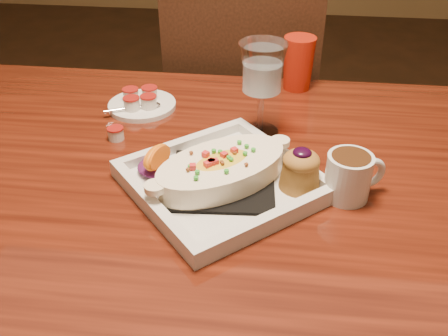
# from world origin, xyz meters

# --- Properties ---
(table) EXTENTS (1.50, 0.90, 0.75)m
(table) POSITION_xyz_m (0.00, 0.00, 0.65)
(table) COLOR maroon
(table) RESTS_ON floor
(chair_far) EXTENTS (0.42, 0.42, 0.93)m
(chair_far) POSITION_xyz_m (-0.00, 0.63, 0.51)
(chair_far) COLOR black
(chair_far) RESTS_ON floor
(plate) EXTENTS (0.39, 0.39, 0.08)m
(plate) POSITION_xyz_m (0.03, -0.01, 0.78)
(plate) COLOR silver
(plate) RESTS_ON table
(coffee_mug) EXTENTS (0.10, 0.07, 0.08)m
(coffee_mug) POSITION_xyz_m (0.22, -0.01, 0.79)
(coffee_mug) COLOR silver
(coffee_mug) RESTS_ON table
(goblet) EXTENTS (0.09, 0.09, 0.19)m
(goblet) POSITION_xyz_m (0.07, 0.17, 0.88)
(goblet) COLOR silver
(goblet) RESTS_ON table
(saucer) EXTENTS (0.15, 0.15, 0.10)m
(saucer) POSITION_xyz_m (-0.19, 0.25, 0.76)
(saucer) COLOR silver
(saucer) RESTS_ON table
(creamer_loose) EXTENTS (0.03, 0.03, 0.03)m
(creamer_loose) POSITION_xyz_m (-0.21, 0.12, 0.76)
(creamer_loose) COLOR silver
(creamer_loose) RESTS_ON table
(red_tumbler) EXTENTS (0.07, 0.07, 0.12)m
(red_tumbler) POSITION_xyz_m (0.14, 0.40, 0.81)
(red_tumbler) COLOR #B11E0C
(red_tumbler) RESTS_ON table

